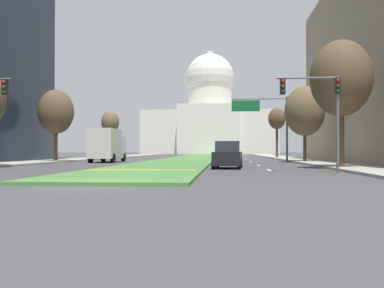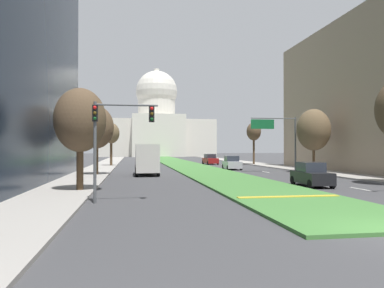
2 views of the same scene
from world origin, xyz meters
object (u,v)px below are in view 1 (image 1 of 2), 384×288
Objects in this scene: capitol_building at (210,118)px; street_tree_right_mid at (305,111)px; street_tree_left_mid at (56,112)px; street_tree_left_far at (110,123)px; sedan_midblock at (225,153)px; sedan_distant at (228,152)px; traffic_light_near_right at (321,101)px; sedan_lead_stopped at (228,156)px; street_tree_right_far at (277,119)px; street_tree_right_near at (341,78)px; box_truck_delivery at (107,145)px; overhead_guide_sign at (266,115)px.

capitol_building is 5.36× the size of street_tree_right_mid.
street_tree_right_mid is at bearing 1.74° from street_tree_left_mid.
street_tree_left_far is at bearing -99.29° from capitol_building.
sedan_distant is (0.46, 15.67, -0.00)m from sedan_midblock.
traffic_light_near_right is 28.32m from street_tree_left_mid.
sedan_distant is at bearing 89.55° from sedan_lead_stopped.
street_tree_left_far is at bearing -176.15° from street_tree_right_far.
sedan_midblock is at bearing -86.93° from capitol_building.
capitol_building reaches higher than street_tree_right_near.
street_tree_left_far is 0.94× the size of street_tree_right_far.
traffic_light_near_right is 43.13m from street_tree_left_far.
sedan_midblock is 14.04m from box_truck_delivery.
street_tree_left_mid is (-20.53, -2.36, 0.26)m from overhead_guide_sign.
sedan_midblock is 15.68m from sedan_distant.
traffic_light_near_right is at bearing -115.31° from street_tree_right_near.
street_tree_left_mid is (-21.57, 18.32, 1.12)m from traffic_light_near_right.
street_tree_left_far is (0.38, 19.23, 0.10)m from street_tree_left_mid.
capitol_building reaches higher than traffic_light_near_right.
traffic_light_near_right is at bearing -83.74° from sedan_distant.
box_truck_delivery is (-16.48, 18.39, -2.12)m from traffic_light_near_right.
sedan_distant is (-4.63, 42.24, -2.96)m from traffic_light_near_right.
street_tree_right_near reaches higher than street_tree_left_mid.
street_tree_right_near is at bearing -36.11° from box_truck_delivery.
street_tree_right_near is at bearing -90.99° from street_tree_right_mid.
capitol_building is at bearing 92.53° from sedan_lead_stopped.
street_tree_right_mid is (12.00, -89.88, -5.79)m from capitol_building.
capitol_building is at bearing 85.60° from box_truck_delivery.
capitol_building reaches higher than street_tree_right_mid.
capitol_building is 9.25× the size of sedan_midblock.
capitol_building reaches higher than sedan_distant.
street_tree_left_far reaches higher than sedan_lead_stopped.
capitol_building is at bearing 93.07° from sedan_midblock.
box_truck_delivery is (-18.67, -20.73, -3.83)m from street_tree_right_far.
street_tree_right_mid is 1.65× the size of sedan_distant.
sedan_midblock reaches higher than sedan_distant.
traffic_light_near_right is 0.80× the size of overhead_guide_sign.
street_tree_right_mid is at bearing 89.01° from street_tree_right_near.
capitol_building is 91.25m from box_truck_delivery.
sedan_distant is (16.93, 23.92, -4.08)m from street_tree_left_mid.
box_truck_delivery is at bearing -132.01° from street_tree_right_far.
street_tree_left_mid is at bearing -97.58° from capitol_building.
street_tree_right_far reaches higher than traffic_light_near_right.
sedan_lead_stopped is 21.36m from sedan_midblock.
street_tree_right_far is at bearing 90.08° from street_tree_right_near.
street_tree_left_far is 23.43m from street_tree_right_far.
capitol_building is 6.11× the size of box_truck_delivery.
overhead_guide_sign is at bearing 75.89° from sedan_lead_stopped.
sedan_midblock is at bearing 100.85° from traffic_light_near_right.
street_tree_right_near is 27.42m from street_tree_left_mid.
street_tree_right_near is at bearing -29.71° from street_tree_left_mid.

